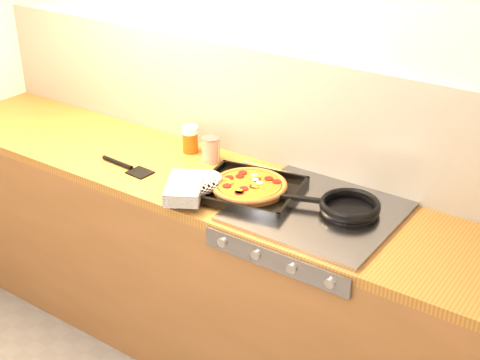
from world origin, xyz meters
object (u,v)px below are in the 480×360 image
Objects in this scene: tomato_can at (211,150)px; frying_pan at (348,207)px; pizza_on_tray at (232,186)px; juice_glass at (190,139)px.

frying_pan is at bearing -6.86° from tomato_can.
juice_glass is (-0.41, 0.24, 0.02)m from pizza_on_tray.
pizza_on_tray is 0.34m from tomato_can.
tomato_can is (-0.27, 0.21, 0.01)m from pizza_on_tray.
frying_pan is 3.59× the size of tomato_can.
juice_glass reaches higher than pizza_on_tray.
pizza_on_tray is 0.47m from frying_pan.
frying_pan is 0.87m from juice_glass.
tomato_can is at bearing 141.38° from pizza_on_tray.
pizza_on_tray is 4.25× the size of juice_glass.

